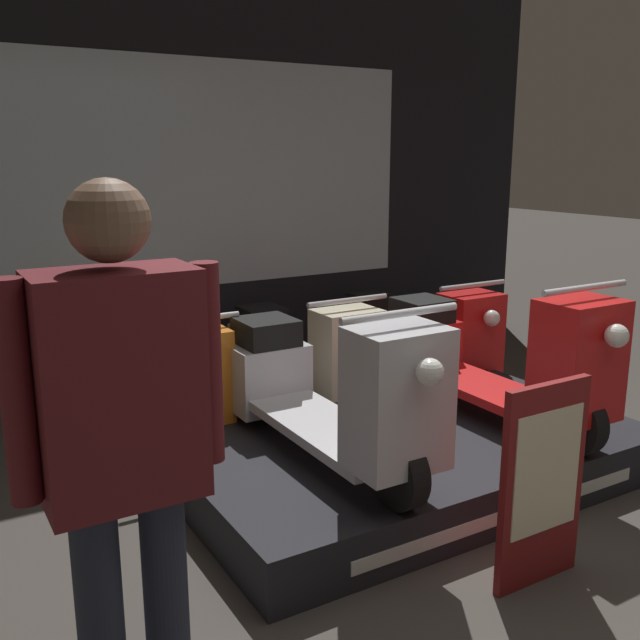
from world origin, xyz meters
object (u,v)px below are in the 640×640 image
at_px(scooter_display_left, 324,391).
at_px(scooter_backrow_1, 301,356).
at_px(scooter_display_right, 491,358).
at_px(price_sign_board, 542,484).
at_px(scooter_backrow_2, 416,337).
at_px(person_left_browsing, 122,435).
at_px(scooter_backrow_0, 160,379).

relative_size(scooter_display_left, scooter_backrow_1, 1.00).
bearing_deg(scooter_display_right, price_sign_board, -123.97).
height_order(scooter_backrow_2, person_left_browsing, person_left_browsing).
bearing_deg(scooter_display_right, scooter_backrow_2, 67.91).
relative_size(scooter_backrow_0, scooter_backrow_2, 1.00).
bearing_deg(scooter_display_right, person_left_browsing, -156.84).
relative_size(scooter_display_right, scooter_backrow_1, 1.00).
height_order(scooter_display_right, scooter_backrow_1, scooter_display_right).
bearing_deg(price_sign_board, scooter_display_left, 111.80).
bearing_deg(scooter_backrow_2, price_sign_board, -117.49).
distance_m(scooter_display_right, price_sign_board, 1.23).
height_order(scooter_backrow_0, scooter_backrow_1, same).
height_order(scooter_display_right, price_sign_board, scooter_display_right).
bearing_deg(scooter_backrow_1, person_left_browsing, -128.32).
distance_m(scooter_backrow_0, person_left_browsing, 2.57).
relative_size(person_left_browsing, price_sign_board, 1.94).
relative_size(scooter_backrow_1, scooter_backrow_2, 1.00).
xyz_separation_m(scooter_display_left, person_left_browsing, (-1.23, -0.99, 0.38)).
bearing_deg(scooter_backrow_0, person_left_browsing, -109.79).
bearing_deg(price_sign_board, person_left_browsing, 179.16).
relative_size(scooter_backrow_1, person_left_browsing, 1.00).
distance_m(scooter_backrow_1, person_left_browsing, 3.06).
bearing_deg(scooter_backrow_0, scooter_backrow_2, 0.00).
distance_m(scooter_display_left, scooter_display_right, 1.09).
relative_size(scooter_display_left, scooter_display_right, 1.00).
relative_size(scooter_backrow_0, scooter_backrow_1, 1.00).
xyz_separation_m(scooter_display_left, scooter_display_right, (1.09, 0.00, 0.00)).
bearing_deg(scooter_backrow_1, price_sign_board, -95.38).
bearing_deg(person_left_browsing, scooter_display_left, 38.93).
bearing_deg(scooter_backrow_1, scooter_backrow_0, 180.00).
xyz_separation_m(scooter_display_right, scooter_backrow_0, (-1.47, 1.36, -0.25)).
xyz_separation_m(scooter_backrow_2, person_left_browsing, (-2.87, -2.35, 0.63)).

